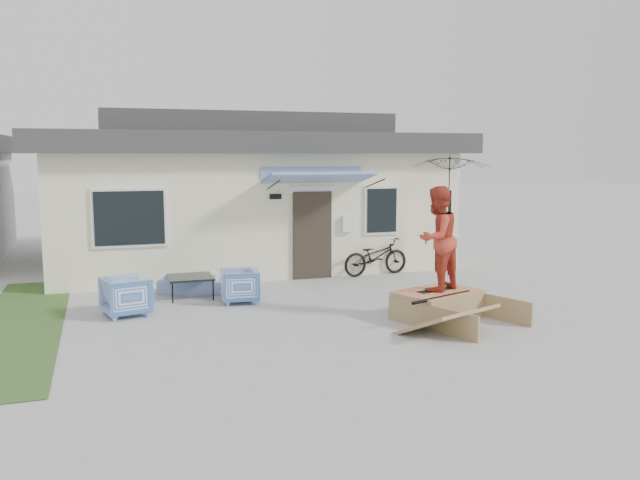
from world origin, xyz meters
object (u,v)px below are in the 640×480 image
object	(u,v)px
patio_umbrella	(450,205)
skateboard	(436,289)
armchair_right	(240,284)
skater	(437,237)
loveseat	(193,280)
armchair_left	(126,294)
coffee_table	(190,287)
bicycle	(376,252)
skate_ramp	(437,305)

from	to	relation	value
patio_umbrella	skateboard	distance (m)	4.56
armchair_right	skater	bearing A→B (deg)	59.42
loveseat	armchair_left	bearing A→B (deg)	70.63
armchair_right	skateboard	xyz separation A→B (m)	(3.16, -2.36, 0.15)
coffee_table	skateboard	size ratio (longest dim) A/B	1.13
coffee_table	skateboard	xyz separation A→B (m)	(4.05, -3.13, 0.30)
bicycle	armchair_right	bearing A→B (deg)	108.10
armchair_left	skateboard	size ratio (longest dim) A/B	1.00
loveseat	armchair_right	distance (m)	1.47
armchair_left	skateboard	world-z (taller)	armchair_left
loveseat	patio_umbrella	distance (m)	6.49
armchair_left	coffee_table	bearing A→B (deg)	-63.30
skateboard	bicycle	bearing A→B (deg)	63.85
patio_umbrella	loveseat	bearing A→B (deg)	-179.14
bicycle	patio_umbrella	distance (m)	2.17
skateboard	armchair_left	bearing A→B (deg)	142.51
loveseat	armchair_right	size ratio (longest dim) A/B	1.90
armchair_left	skater	bearing A→B (deg)	-124.87
skate_ramp	skateboard	xyz separation A→B (m)	(-0.02, 0.05, 0.27)
armchair_left	patio_umbrella	bearing A→B (deg)	-92.26
armchair_right	bicycle	distance (m)	4.26
armchair_right	skateboard	size ratio (longest dim) A/B	0.93
bicycle	skateboard	distance (m)	4.31
skater	bicycle	bearing A→B (deg)	-125.76
bicycle	skater	size ratio (longest dim) A/B	0.93
armchair_right	skateboard	world-z (taller)	armchair_right
loveseat	patio_umbrella	size ratio (longest dim) A/B	0.61
patio_umbrella	armchair_right	bearing A→B (deg)	-166.45
armchair_left	armchair_right	bearing A→B (deg)	-94.53
armchair_right	skate_ramp	distance (m)	3.99
coffee_table	patio_umbrella	distance (m)	6.63
loveseat	skate_ramp	size ratio (longest dim) A/B	0.72
loveseat	armchair_right	world-z (taller)	armchair_right
loveseat	bicycle	xyz separation A→B (m)	(4.59, 0.66, 0.29)
armchair_right	skater	distance (m)	4.10
coffee_table	skateboard	bearing A→B (deg)	-37.71
skate_ramp	skater	size ratio (longest dim) A/B	1.05
loveseat	coffee_table	distance (m)	0.48
skateboard	skater	world-z (taller)	skater
armchair_left	bicycle	size ratio (longest dim) A/B	0.46
bicycle	skate_ramp	distance (m)	4.37
patio_umbrella	skate_ramp	bearing A→B (deg)	-122.25
loveseat	armchair_right	xyz separation A→B (m)	(0.78, -1.24, 0.10)
armchair_left	armchair_right	world-z (taller)	armchair_left
loveseat	armchair_left	distance (m)	2.19
armchair_right	bicycle	bearing A→B (deg)	122.65
skater	patio_umbrella	bearing A→B (deg)	-149.90
armchair_left	coffee_table	size ratio (longest dim) A/B	0.88
armchair_left	armchair_right	xyz separation A→B (m)	(2.22, 0.41, -0.03)
loveseat	skater	bearing A→B (deg)	159.36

